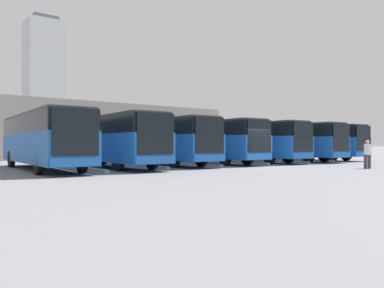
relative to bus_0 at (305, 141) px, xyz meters
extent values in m
plane|color=slate|center=(12.45, 6.26, -1.81)|extent=(600.00, 600.00, 0.00)
cube|color=#19519E|center=(0.00, -0.02, -0.53)|extent=(2.71, 12.13, 1.65)
cube|color=black|center=(0.00, -0.02, 0.80)|extent=(2.67, 11.95, 1.01)
cube|color=black|center=(0.14, 6.03, 0.23)|extent=(2.13, 0.09, 2.16)
cube|color=#19519E|center=(0.14, 6.04, -1.14)|extent=(2.30, 0.11, 0.40)
cube|color=#333338|center=(0.00, -0.02, 1.37)|extent=(2.60, 11.64, 0.12)
cylinder|color=black|center=(-0.97, 3.75, -1.26)|extent=(0.33, 1.09, 1.09)
cylinder|color=black|center=(1.15, 3.70, -1.26)|extent=(0.33, 1.09, 1.09)
cylinder|color=black|center=(-1.15, -3.73, -1.26)|extent=(0.33, 1.09, 1.09)
cylinder|color=black|center=(0.97, -3.79, -1.26)|extent=(0.33, 1.09, 1.09)
cube|color=#B2B2AD|center=(2.07, 1.79, -1.73)|extent=(0.37, 5.49, 0.15)
cube|color=#19519E|center=(4.15, 0.50, -0.53)|extent=(2.71, 12.13, 1.65)
cube|color=black|center=(4.15, 0.50, 0.80)|extent=(2.67, 11.95, 1.01)
cube|color=black|center=(4.29, 6.55, 0.23)|extent=(2.13, 0.09, 2.16)
cube|color=#19519E|center=(4.29, 6.55, -1.14)|extent=(2.30, 0.11, 0.40)
cube|color=#333338|center=(4.15, 0.50, 1.37)|extent=(2.60, 11.64, 0.12)
cylinder|color=black|center=(3.18, 4.26, -1.26)|extent=(0.33, 1.09, 1.09)
cylinder|color=black|center=(5.30, 4.21, -1.26)|extent=(0.33, 1.09, 1.09)
cylinder|color=black|center=(3.00, -3.22, -1.26)|extent=(0.33, 1.09, 1.09)
cylinder|color=black|center=(5.12, -3.27, -1.26)|extent=(0.33, 1.09, 1.09)
cube|color=#B2B2AD|center=(6.22, 2.31, -1.73)|extent=(0.37, 5.49, 0.15)
cube|color=#19519E|center=(8.30, 0.09, -0.53)|extent=(2.71, 12.13, 1.65)
cube|color=black|center=(8.30, 0.09, 0.80)|extent=(2.67, 11.95, 1.01)
cube|color=black|center=(8.44, 6.14, 0.23)|extent=(2.13, 0.09, 2.16)
cube|color=#19519E|center=(8.44, 6.14, -1.14)|extent=(2.30, 0.11, 0.40)
cube|color=#333338|center=(8.30, 0.09, 1.37)|extent=(2.60, 11.64, 0.12)
cylinder|color=black|center=(7.33, 3.85, -1.26)|extent=(0.33, 1.09, 1.09)
cylinder|color=black|center=(9.45, 3.80, -1.26)|extent=(0.33, 1.09, 1.09)
cylinder|color=black|center=(7.15, -3.63, -1.26)|extent=(0.33, 1.09, 1.09)
cylinder|color=black|center=(9.27, -3.68, -1.26)|extent=(0.33, 1.09, 1.09)
cube|color=#B2B2AD|center=(10.38, 1.90, -1.73)|extent=(0.37, 5.49, 0.15)
cube|color=#19519E|center=(12.45, -0.25, -0.53)|extent=(2.71, 12.13, 1.65)
cube|color=black|center=(12.45, -0.25, 0.80)|extent=(2.67, 11.95, 1.01)
cube|color=black|center=(12.59, 5.80, 0.23)|extent=(2.13, 0.09, 2.16)
cube|color=#19519E|center=(12.59, 5.80, -1.14)|extent=(2.30, 0.11, 0.40)
cube|color=#333338|center=(12.45, -0.25, 1.37)|extent=(2.60, 11.64, 0.12)
cylinder|color=black|center=(11.48, 3.52, -1.26)|extent=(0.33, 1.09, 1.09)
cylinder|color=black|center=(13.60, 3.46, -1.26)|extent=(0.33, 1.09, 1.09)
cylinder|color=black|center=(11.30, -3.97, -1.26)|extent=(0.33, 1.09, 1.09)
cylinder|color=black|center=(13.42, -4.02, -1.26)|extent=(0.33, 1.09, 1.09)
cube|color=#B2B2AD|center=(14.53, 1.56, -1.73)|extent=(0.37, 5.49, 0.15)
cube|color=#19519E|center=(16.60, -0.34, -0.53)|extent=(2.71, 12.13, 1.65)
cube|color=black|center=(16.60, -0.34, 0.80)|extent=(2.67, 11.95, 1.01)
cube|color=black|center=(16.74, 5.71, 0.23)|extent=(2.13, 0.09, 2.16)
cube|color=#19519E|center=(16.74, 5.71, -1.14)|extent=(2.30, 0.11, 0.40)
cube|color=#333338|center=(16.60, -0.34, 1.37)|extent=(2.60, 11.64, 0.12)
cylinder|color=black|center=(15.63, 3.42, -1.26)|extent=(0.33, 1.09, 1.09)
cylinder|color=black|center=(17.75, 3.37, -1.26)|extent=(0.33, 1.09, 1.09)
cylinder|color=black|center=(15.45, -4.06, -1.26)|extent=(0.33, 1.09, 1.09)
cylinder|color=black|center=(17.57, -4.11, -1.26)|extent=(0.33, 1.09, 1.09)
cube|color=#B2B2AD|center=(18.68, 1.47, -1.73)|extent=(0.37, 5.49, 0.15)
cube|color=#19519E|center=(20.75, 0.34, -0.53)|extent=(2.71, 12.13, 1.65)
cube|color=black|center=(20.75, 0.34, 0.80)|extent=(2.67, 11.95, 1.01)
cube|color=black|center=(20.89, 6.39, 0.23)|extent=(2.13, 0.09, 2.16)
cube|color=#19519E|center=(20.90, 6.40, -1.14)|extent=(2.30, 0.11, 0.40)
cube|color=#333338|center=(20.75, 0.34, 1.37)|extent=(2.60, 11.64, 0.12)
cylinder|color=black|center=(19.78, 4.11, -1.26)|extent=(0.33, 1.09, 1.09)
cylinder|color=black|center=(21.90, 4.06, -1.26)|extent=(0.33, 1.09, 1.09)
cylinder|color=black|center=(19.60, -3.37, -1.26)|extent=(0.33, 1.09, 1.09)
cylinder|color=black|center=(21.72, -3.42, -1.26)|extent=(0.33, 1.09, 1.09)
cube|color=#B2B2AD|center=(22.83, 2.15, -1.73)|extent=(0.37, 5.49, 0.15)
cube|color=#19519E|center=(24.90, 0.33, -0.53)|extent=(2.71, 12.13, 1.65)
cube|color=black|center=(24.90, 0.33, 0.80)|extent=(2.67, 11.95, 1.01)
cube|color=black|center=(25.05, 6.38, 0.23)|extent=(2.13, 0.09, 2.16)
cube|color=#19519E|center=(25.05, 6.39, -1.14)|extent=(2.30, 0.11, 0.40)
cube|color=#333338|center=(24.90, 0.33, 1.37)|extent=(2.60, 11.64, 0.12)
cylinder|color=black|center=(23.93, 4.10, -1.26)|extent=(0.33, 1.09, 1.09)
cylinder|color=black|center=(26.05, 4.05, -1.26)|extent=(0.33, 1.09, 1.09)
cylinder|color=black|center=(23.75, -3.39, -1.26)|extent=(0.33, 1.09, 1.09)
cylinder|color=black|center=(25.87, -3.44, -1.26)|extent=(0.33, 1.09, 1.09)
cylinder|color=#38384C|center=(8.74, 10.90, -1.38)|extent=(0.27, 0.27, 0.84)
cylinder|color=#38384C|center=(8.61, 11.07, -1.38)|extent=(0.27, 0.27, 0.84)
cylinder|color=silver|center=(8.68, 10.99, -0.63)|extent=(0.54, 0.54, 0.67)
sphere|color=tan|center=(8.68, 10.99, -0.18)|extent=(0.23, 0.23, 0.23)
cube|color=gray|center=(12.45, -18.31, 1.16)|extent=(25.86, 9.34, 5.93)
cube|color=silver|center=(12.45, -24.48, 3.88)|extent=(25.86, 3.00, 0.24)
cylinder|color=slate|center=(3.40, -25.58, 1.03)|extent=(0.20, 0.20, 5.68)
cylinder|color=slate|center=(21.50, -25.58, 1.03)|extent=(0.20, 0.20, 5.68)
cube|color=#ADB2B7|center=(-20.15, -171.01, 29.49)|extent=(16.92, 16.92, 62.60)
cube|color=#4C4C51|center=(-20.15, -171.01, 61.99)|extent=(11.84, 11.84, 2.40)
camera|label=1|loc=(30.79, 22.97, -0.35)|focal=35.00mm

